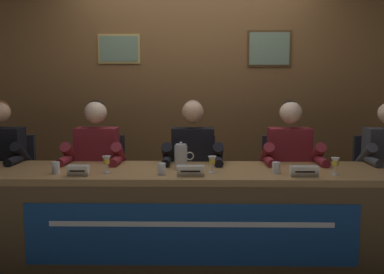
% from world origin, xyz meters
% --- Properties ---
extents(ground_plane, '(12.00, 12.00, 0.00)m').
position_xyz_m(ground_plane, '(0.00, 0.00, 0.00)').
color(ground_plane, gray).
extents(wall_back_panelled, '(5.66, 0.14, 2.60)m').
position_xyz_m(wall_back_panelled, '(0.00, 1.24, 1.30)').
color(wall_back_panelled, brown).
rests_on(wall_back_panelled, ground_plane).
extents(conference_table, '(4.46, 0.76, 0.73)m').
position_xyz_m(conference_table, '(0.00, -0.12, 0.51)').
color(conference_table, olive).
rests_on(conference_table, ground_plane).
extents(chair_far_left, '(0.44, 0.44, 0.91)m').
position_xyz_m(chair_far_left, '(-1.66, 0.56, 0.45)').
color(chair_far_left, black).
rests_on(chair_far_left, ground_plane).
extents(chair_left, '(0.44, 0.44, 0.91)m').
position_xyz_m(chair_left, '(-0.83, 0.56, 0.45)').
color(chair_left, black).
rests_on(chair_left, ground_plane).
extents(panelist_left, '(0.51, 0.48, 1.24)m').
position_xyz_m(panelist_left, '(-0.83, 0.36, 0.72)').
color(panelist_left, black).
rests_on(panelist_left, ground_plane).
extents(nameplate_left, '(0.15, 0.06, 0.08)m').
position_xyz_m(nameplate_left, '(-0.81, -0.26, 0.77)').
color(nameplate_left, white).
rests_on(nameplate_left, conference_table).
extents(juice_glass_left, '(0.06, 0.06, 0.12)m').
position_xyz_m(juice_glass_left, '(-0.63, -0.13, 0.81)').
color(juice_glass_left, white).
rests_on(juice_glass_left, conference_table).
extents(water_cup_left, '(0.06, 0.06, 0.08)m').
position_xyz_m(water_cup_left, '(-0.99, -0.17, 0.76)').
color(water_cup_left, silver).
rests_on(water_cup_left, conference_table).
extents(chair_center, '(0.44, 0.44, 0.91)m').
position_xyz_m(chair_center, '(0.00, 0.56, 0.45)').
color(chair_center, black).
rests_on(chair_center, ground_plane).
extents(panelist_center, '(0.51, 0.48, 1.24)m').
position_xyz_m(panelist_center, '(0.00, 0.36, 0.72)').
color(panelist_center, black).
rests_on(panelist_center, ground_plane).
extents(nameplate_center, '(0.20, 0.06, 0.08)m').
position_xyz_m(nameplate_center, '(-0.01, -0.26, 0.77)').
color(nameplate_center, white).
rests_on(nameplate_center, conference_table).
extents(juice_glass_center, '(0.06, 0.06, 0.12)m').
position_xyz_m(juice_glass_center, '(0.15, -0.12, 0.81)').
color(juice_glass_center, white).
rests_on(juice_glass_center, conference_table).
extents(water_cup_center, '(0.06, 0.06, 0.08)m').
position_xyz_m(water_cup_center, '(-0.22, -0.21, 0.76)').
color(water_cup_center, silver).
rests_on(water_cup_center, conference_table).
extents(chair_right, '(0.44, 0.44, 0.91)m').
position_xyz_m(chair_right, '(0.83, 0.56, 0.45)').
color(chair_right, black).
rests_on(chair_right, ground_plane).
extents(panelist_right, '(0.51, 0.48, 1.24)m').
position_xyz_m(panelist_right, '(0.83, 0.36, 0.72)').
color(panelist_right, black).
rests_on(panelist_right, ground_plane).
extents(nameplate_right, '(0.20, 0.06, 0.08)m').
position_xyz_m(nameplate_right, '(0.79, -0.26, 0.77)').
color(nameplate_right, white).
rests_on(nameplate_right, conference_table).
extents(juice_glass_right, '(0.06, 0.06, 0.12)m').
position_xyz_m(juice_glass_right, '(1.04, -0.18, 0.81)').
color(juice_glass_right, white).
rests_on(juice_glass_right, conference_table).
extents(water_cup_right, '(0.06, 0.06, 0.08)m').
position_xyz_m(water_cup_right, '(0.62, -0.15, 0.76)').
color(water_cup_right, silver).
rests_on(water_cup_right, conference_table).
extents(chair_far_right, '(0.44, 0.44, 0.91)m').
position_xyz_m(chair_far_right, '(1.66, 0.56, 0.45)').
color(chair_far_right, black).
rests_on(chair_far_right, ground_plane).
extents(water_pitcher_central, '(0.15, 0.10, 0.21)m').
position_xyz_m(water_pitcher_central, '(-0.08, 0.03, 0.82)').
color(water_pitcher_central, silver).
rests_on(water_pitcher_central, conference_table).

